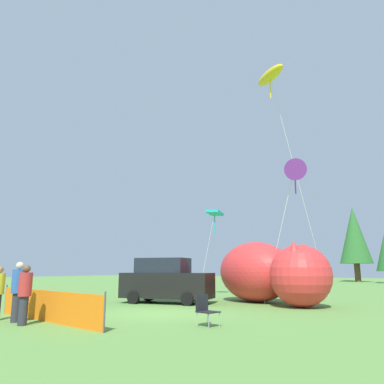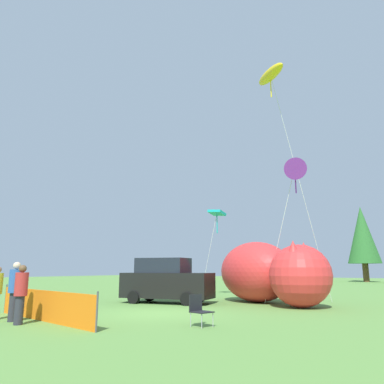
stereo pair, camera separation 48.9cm
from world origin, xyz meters
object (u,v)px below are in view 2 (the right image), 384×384
(spectator_in_yellow_shirt, at_px, (15,289))
(kite_teal_diamond, at_px, (217,214))
(inflatable_cat, at_px, (267,274))
(kite_yellow_hero, at_px, (271,75))
(folding_chair, at_px, (199,308))
(spectator_in_black_shirt, at_px, (21,292))
(kite_purple_delta, at_px, (295,167))
(parked_car, at_px, (166,281))

(spectator_in_yellow_shirt, xyz_separation_m, kite_teal_diamond, (-0.59, 13.35, 4.02))
(inflatable_cat, xyz_separation_m, kite_yellow_hero, (0.44, 0.44, 10.46))
(folding_chair, height_order, spectator_in_black_shirt, spectator_in_black_shirt)
(spectator_in_black_shirt, distance_m, kite_teal_diamond, 14.28)
(spectator_in_yellow_shirt, height_order, kite_purple_delta, kite_purple_delta)
(kite_teal_diamond, bearing_deg, kite_yellow_hero, -27.03)
(folding_chair, relative_size, spectator_in_yellow_shirt, 0.48)
(spectator_in_yellow_shirt, height_order, kite_yellow_hero, kite_yellow_hero)
(parked_car, xyz_separation_m, spectator_in_black_shirt, (0.86, -7.98, -0.09))
(inflatable_cat, relative_size, spectator_in_yellow_shirt, 3.69)
(spectator_in_black_shirt, bearing_deg, kite_yellow_hero, 71.43)
(parked_car, relative_size, kite_yellow_hero, 0.37)
(folding_chair, bearing_deg, kite_yellow_hero, 107.53)
(inflatable_cat, height_order, kite_purple_delta, kite_purple_delta)
(spectator_in_black_shirt, bearing_deg, kite_teal_diamond, 95.82)
(inflatable_cat, bearing_deg, kite_teal_diamond, 174.50)
(folding_chair, xyz_separation_m, kite_purple_delta, (0.34, 7.77, 5.93))
(spectator_in_black_shirt, relative_size, kite_teal_diamond, 0.33)
(folding_chair, distance_m, spectator_in_yellow_shirt, 5.95)
(spectator_in_black_shirt, distance_m, kite_purple_delta, 12.90)
(inflatable_cat, distance_m, kite_purple_delta, 5.32)
(parked_car, xyz_separation_m, kite_yellow_hero, (4.56, 3.04, 10.79))
(spectator_in_yellow_shirt, bearing_deg, spectator_in_black_shirt, -18.60)
(folding_chair, distance_m, spectator_in_black_shirt, 5.38)
(kite_purple_delta, bearing_deg, kite_teal_diamond, 154.40)
(kite_purple_delta, distance_m, kite_yellow_hero, 5.54)
(kite_teal_diamond, relative_size, kite_yellow_hero, 0.43)
(folding_chair, distance_m, kite_purple_delta, 9.78)
(inflatable_cat, relative_size, kite_yellow_hero, 0.55)
(kite_yellow_hero, bearing_deg, folding_chair, -84.10)
(parked_car, bearing_deg, spectator_in_yellow_shirt, -103.44)
(kite_teal_diamond, height_order, kite_purple_delta, kite_purple_delta)
(spectator_in_yellow_shirt, bearing_deg, parked_car, 90.49)
(kite_teal_diamond, height_order, kite_yellow_hero, kite_yellow_hero)
(parked_car, bearing_deg, folding_chair, -57.49)
(spectator_in_black_shirt, xyz_separation_m, spectator_in_yellow_shirt, (-0.79, 0.27, 0.06))
(kite_purple_delta, height_order, kite_yellow_hero, kite_yellow_hero)
(inflatable_cat, distance_m, kite_teal_diamond, 6.65)
(inflatable_cat, relative_size, spectator_in_black_shirt, 3.91)
(inflatable_cat, bearing_deg, kite_purple_delta, 28.76)
(folding_chair, xyz_separation_m, spectator_in_yellow_shirt, (-5.34, -2.57, 0.51))
(spectator_in_yellow_shirt, distance_m, kite_yellow_hero, 15.90)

